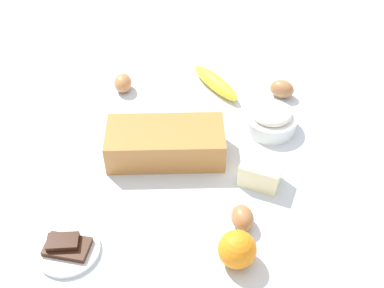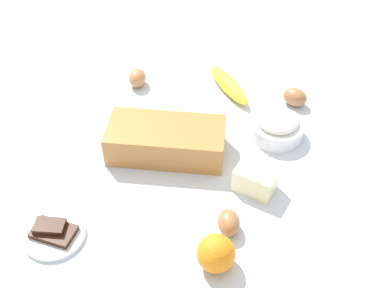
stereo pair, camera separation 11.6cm
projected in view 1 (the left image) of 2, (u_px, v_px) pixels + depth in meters
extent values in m
cube|color=silver|center=(192.00, 159.00, 1.20)|extent=(2.40, 2.40, 0.02)
cube|color=#B77A3D|center=(166.00, 142.00, 1.17)|extent=(0.29, 0.15, 0.08)
cube|color=black|center=(166.00, 141.00, 1.17)|extent=(0.28, 0.14, 0.07)
cylinder|color=white|center=(271.00, 122.00, 1.25)|extent=(0.13, 0.13, 0.04)
torus|color=white|center=(271.00, 117.00, 1.24)|extent=(0.13, 0.13, 0.01)
ellipsoid|color=white|center=(272.00, 113.00, 1.23)|extent=(0.10, 0.10, 0.04)
ellipsoid|color=yellow|center=(215.00, 83.00, 1.38)|extent=(0.15, 0.18, 0.04)
sphere|color=orange|center=(237.00, 249.00, 0.95)|extent=(0.08, 0.08, 0.08)
cube|color=#F4EDB2|center=(260.00, 173.00, 1.11)|extent=(0.11, 0.09, 0.06)
ellipsoid|color=#B87C4B|center=(123.00, 83.00, 1.37)|extent=(0.06, 0.07, 0.05)
ellipsoid|color=#A66F43|center=(282.00, 89.00, 1.35)|extent=(0.08, 0.07, 0.05)
ellipsoid|color=#A56F43|center=(242.00, 218.00, 1.02)|extent=(0.06, 0.07, 0.05)
cylinder|color=white|center=(68.00, 250.00, 0.99)|extent=(0.13, 0.13, 0.01)
cube|color=#381E11|center=(67.00, 247.00, 0.98)|extent=(0.10, 0.07, 0.01)
cube|color=black|center=(63.00, 241.00, 0.98)|extent=(0.07, 0.05, 0.01)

